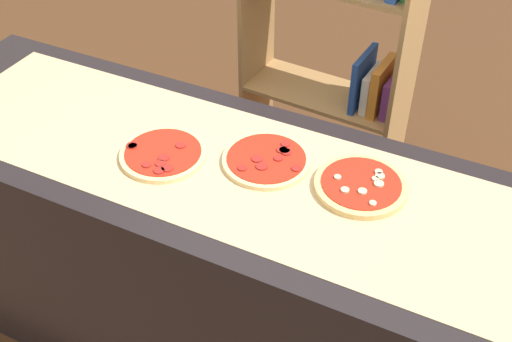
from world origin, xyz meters
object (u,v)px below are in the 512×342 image
at_px(pizza_pepperoni_0, 163,154).
at_px(pizza_mushroom_2, 361,185).
at_px(pizza_pepperoni_1, 267,160).
at_px(bookshelf, 345,60).

xyz_separation_m(pizza_pepperoni_0, pizza_mushroom_2, (0.58, 0.12, 0.00)).
bearing_deg(pizza_pepperoni_0, pizza_pepperoni_1, 21.25).
height_order(pizza_pepperoni_0, bookshelf, bookshelf).
bearing_deg(pizza_mushroom_2, bookshelf, 111.56).
bearing_deg(pizza_pepperoni_0, pizza_mushroom_2, 12.15).
relative_size(pizza_mushroom_2, bookshelf, 0.16).
height_order(pizza_pepperoni_1, bookshelf, bookshelf).
bearing_deg(pizza_mushroom_2, pizza_pepperoni_0, -167.85).
distance_m(pizza_pepperoni_1, pizza_mushroom_2, 0.29).
relative_size(pizza_pepperoni_1, pizza_mushroom_2, 1.00).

